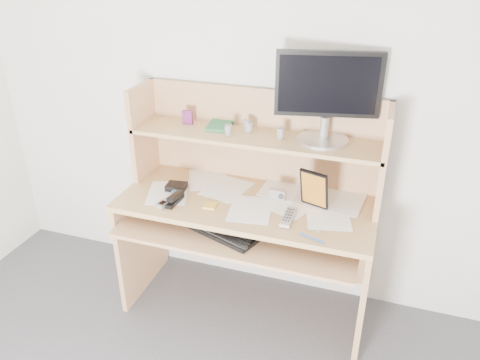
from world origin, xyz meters
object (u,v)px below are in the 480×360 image
(desk, at_px, (251,203))
(monitor, at_px, (327,94))
(tv_remote, at_px, (288,217))
(game_case, at_px, (314,189))
(keyboard, at_px, (219,229))

(desk, xyz_separation_m, monitor, (0.36, 0.13, 0.63))
(tv_remote, relative_size, game_case, 0.86)
(monitor, bearing_deg, keyboard, -151.25)
(keyboard, bearing_deg, desk, 90.59)
(keyboard, bearing_deg, tv_remote, 31.41)
(game_case, relative_size, monitor, 0.41)
(desk, bearing_deg, game_case, -6.23)
(keyboard, bearing_deg, monitor, 60.82)
(keyboard, xyz_separation_m, game_case, (0.45, 0.23, 0.20))
(monitor, bearing_deg, desk, -172.69)
(desk, height_order, game_case, desk)
(desk, bearing_deg, tv_remote, -36.63)
(keyboard, distance_m, monitor, 0.90)
(keyboard, bearing_deg, game_case, 46.75)
(tv_remote, xyz_separation_m, monitor, (0.10, 0.32, 0.56))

